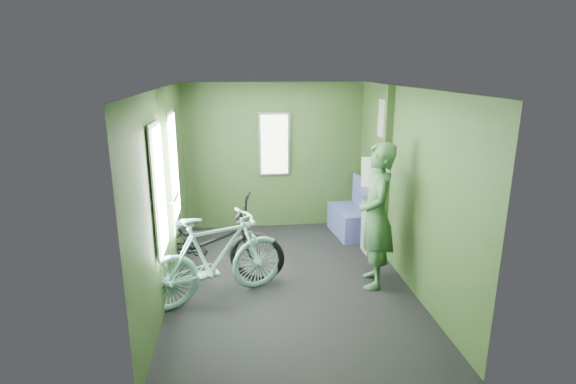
# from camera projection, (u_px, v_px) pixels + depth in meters

# --- Properties ---
(room) EXTENTS (4.00, 4.02, 2.31)m
(room) POSITION_uv_depth(u_px,v_px,m) (285.00, 165.00, 5.14)
(room) COLOR black
(room) RESTS_ON ground
(bicycle_black) EXTENTS (2.12, 1.27, 1.14)m
(bicycle_black) POSITION_uv_depth(u_px,v_px,m) (205.00, 280.00, 5.51)
(bicycle_black) COLOR black
(bicycle_black) RESTS_ON ground
(bicycle_mint) EXTENTS (1.78, 1.18, 1.05)m
(bicycle_mint) POSITION_uv_depth(u_px,v_px,m) (218.00, 300.00, 5.04)
(bicycle_mint) COLOR #7FBEB6
(bicycle_mint) RESTS_ON ground
(passenger) EXTENTS (0.51, 0.71, 1.72)m
(passenger) POSITION_uv_depth(u_px,v_px,m) (376.00, 216.00, 5.19)
(passenger) COLOR #305832
(passenger) RESTS_ON ground
(waste_box) EXTENTS (0.23, 0.32, 0.78)m
(waste_box) POSITION_uv_depth(u_px,v_px,m) (372.00, 225.00, 6.25)
(waste_box) COLOR gray
(waste_box) RESTS_ON ground
(bench_seat) EXTENTS (0.56, 0.88, 0.88)m
(bench_seat) POSITION_uv_depth(u_px,v_px,m) (351.00, 218.00, 6.93)
(bench_seat) COLOR navy
(bench_seat) RESTS_ON ground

